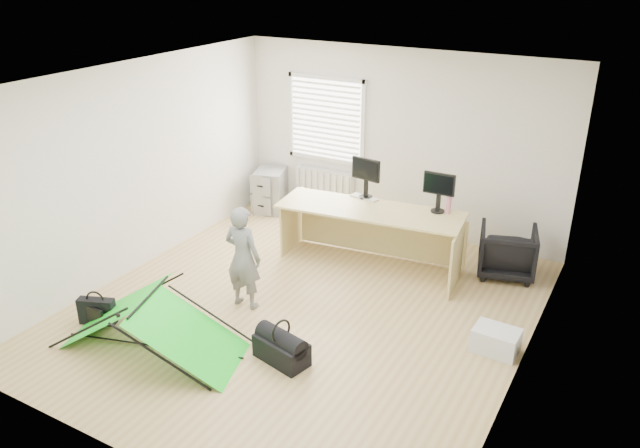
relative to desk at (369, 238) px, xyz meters
The scene contains 18 objects.
ground 1.46m from the desk, 97.91° to the right, with size 5.50×5.50×0.00m, color tan.
back_wall 1.67m from the desk, 98.02° to the left, with size 5.00×0.02×2.70m, color silver.
window 2.23m from the desk, 136.42° to the left, with size 1.20×0.06×1.20m, color silver.
radiator 1.90m from the desk, 137.29° to the left, with size 1.00×0.12×0.60m, color silver.
desk is the anchor object (origin of this frame).
filing_cabinet 2.47m from the desk, 155.55° to the left, with size 0.44×0.59×0.69m, color gray.
monitor_left 0.74m from the desk, 123.63° to the left, with size 0.43×0.09×0.41m, color black.
monitor_right 1.06m from the desk, 23.23° to the left, with size 0.41×0.09×0.39m, color black.
keyboard 0.58m from the desk, 126.39° to the left, with size 0.40×0.14×0.02m, color beige.
thermos 1.13m from the desk, 20.74° to the left, with size 0.07×0.07×0.24m, color #B9677D.
office_chair 1.80m from the desk, 21.96° to the left, with size 0.70×0.72×0.66m, color black.
person 1.87m from the desk, 117.17° to the right, with size 0.47×0.31×1.28m, color slate.
kite 3.08m from the desk, 112.63° to the right, with size 2.02×0.88×0.63m, color #15DE20, non-canonical shape.
storage_crate 2.33m from the desk, 28.87° to the right, with size 0.47×0.33×0.26m, color silver.
tote_bag 2.80m from the desk, 153.38° to the left, with size 0.29×0.13×0.35m, color teal.
laptop_bag 3.50m from the desk, 126.54° to the right, with size 0.42×0.12×0.31m, color black.
white_box 2.59m from the desk, 115.38° to the right, with size 0.09×0.09×0.09m, color silver.
duffel_bag 2.40m from the desk, 86.72° to the right, with size 0.58×0.30×0.25m, color black.
Camera 1 is at (3.32, -5.47, 3.92)m, focal length 35.00 mm.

